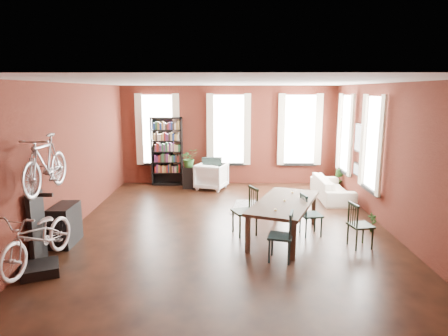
{
  "coord_description": "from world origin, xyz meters",
  "views": [
    {
      "loc": [
        -0.03,
        -8.48,
        3.02
      ],
      "look_at": [
        -0.12,
        0.6,
        1.27
      ],
      "focal_mm": 32.0,
      "sensor_mm": 36.0,
      "label": 1
    }
  ],
  "objects_px": {
    "dining_chair_b": "(245,211)",
    "bookshelf": "(167,151)",
    "bike_trainer": "(40,269)",
    "plant_stand": "(189,178)",
    "console_table": "(65,225)",
    "cream_sofa": "(332,185)",
    "bicycle_floor": "(36,211)",
    "dining_chair_a": "(280,236)",
    "dining_chair_c": "(361,225)",
    "dining_table": "(284,219)",
    "white_armchair": "(211,175)",
    "dining_chair_d": "(311,215)"
  },
  "relations": [
    {
      "from": "dining_chair_b",
      "to": "bookshelf",
      "type": "height_order",
      "value": "bookshelf"
    },
    {
      "from": "bike_trainer",
      "to": "plant_stand",
      "type": "height_order",
      "value": "plant_stand"
    },
    {
      "from": "bookshelf",
      "to": "console_table",
      "type": "xyz_separation_m",
      "value": [
        -1.28,
        -5.2,
        -0.7
      ]
    },
    {
      "from": "cream_sofa",
      "to": "bicycle_floor",
      "type": "xyz_separation_m",
      "value": [
        -6.1,
        -4.87,
        0.69
      ]
    },
    {
      "from": "bike_trainer",
      "to": "dining_chair_a",
      "type": "bearing_deg",
      "value": 8.32
    },
    {
      "from": "dining_chair_c",
      "to": "bookshelf",
      "type": "height_order",
      "value": "bookshelf"
    },
    {
      "from": "dining_table",
      "to": "white_armchair",
      "type": "height_order",
      "value": "white_armchair"
    },
    {
      "from": "dining_chair_a",
      "to": "dining_chair_b",
      "type": "relative_size",
      "value": 0.91
    },
    {
      "from": "bike_trainer",
      "to": "dining_chair_d",
      "type": "bearing_deg",
      "value": 21.15
    },
    {
      "from": "dining_chair_c",
      "to": "bicycle_floor",
      "type": "relative_size",
      "value": 0.48
    },
    {
      "from": "plant_stand",
      "to": "bicycle_floor",
      "type": "bearing_deg",
      "value": -107.5
    },
    {
      "from": "dining_chair_a",
      "to": "white_armchair",
      "type": "height_order",
      "value": "dining_chair_a"
    },
    {
      "from": "cream_sofa",
      "to": "console_table",
      "type": "distance_m",
      "value": 7.15
    },
    {
      "from": "dining_table",
      "to": "plant_stand",
      "type": "xyz_separation_m",
      "value": [
        -2.39,
        4.29,
        -0.05
      ]
    },
    {
      "from": "dining_table",
      "to": "console_table",
      "type": "height_order",
      "value": "console_table"
    },
    {
      "from": "dining_chair_b",
      "to": "dining_chair_c",
      "type": "bearing_deg",
      "value": 50.58
    },
    {
      "from": "white_armchair",
      "to": "bike_trainer",
      "type": "xyz_separation_m",
      "value": [
        -2.64,
        -5.97,
        -0.36
      ]
    },
    {
      "from": "dining_chair_a",
      "to": "plant_stand",
      "type": "distance_m",
      "value": 5.87
    },
    {
      "from": "dining_table",
      "to": "dining_chair_c",
      "type": "xyz_separation_m",
      "value": [
        1.42,
        -0.52,
        0.06
      ]
    },
    {
      "from": "dining_chair_c",
      "to": "bike_trainer",
      "type": "height_order",
      "value": "dining_chair_c"
    },
    {
      "from": "dining_chair_d",
      "to": "bike_trainer",
      "type": "distance_m",
      "value": 5.28
    },
    {
      "from": "dining_chair_d",
      "to": "console_table",
      "type": "xyz_separation_m",
      "value": [
        -5.02,
        -0.54,
        -0.05
      ]
    },
    {
      "from": "bike_trainer",
      "to": "white_armchair",
      "type": "bearing_deg",
      "value": 66.17
    },
    {
      "from": "dining_chair_a",
      "to": "dining_chair_c",
      "type": "relative_size",
      "value": 1.03
    },
    {
      "from": "bike_trainer",
      "to": "plant_stand",
      "type": "distance_m",
      "value": 6.36
    },
    {
      "from": "dining_table",
      "to": "console_table",
      "type": "bearing_deg",
      "value": -153.19
    },
    {
      "from": "console_table",
      "to": "bike_trainer",
      "type": "bearing_deg",
      "value": -85.6
    },
    {
      "from": "bookshelf",
      "to": "white_armchair",
      "type": "xyz_separation_m",
      "value": [
        1.46,
        -0.59,
        -0.65
      ]
    },
    {
      "from": "white_armchair",
      "to": "cream_sofa",
      "type": "distance_m",
      "value": 3.66
    },
    {
      "from": "dining_chair_c",
      "to": "bicycle_floor",
      "type": "bearing_deg",
      "value": 90.18
    },
    {
      "from": "dining_chair_a",
      "to": "bookshelf",
      "type": "bearing_deg",
      "value": -139.24
    },
    {
      "from": "bookshelf",
      "to": "white_armchair",
      "type": "height_order",
      "value": "bookshelf"
    },
    {
      "from": "white_armchair",
      "to": "bike_trainer",
      "type": "distance_m",
      "value": 6.54
    },
    {
      "from": "dining_chair_b",
      "to": "bicycle_floor",
      "type": "xyz_separation_m",
      "value": [
        -3.49,
        -1.95,
        0.59
      ]
    },
    {
      "from": "dining_chair_a",
      "to": "bicycle_floor",
      "type": "distance_m",
      "value": 4.17
    },
    {
      "from": "plant_stand",
      "to": "dining_chair_a",
      "type": "bearing_deg",
      "value": -68.36
    },
    {
      "from": "dining_chair_c",
      "to": "console_table",
      "type": "bearing_deg",
      "value": 76.73
    },
    {
      "from": "dining_chair_a",
      "to": "dining_chair_c",
      "type": "xyz_separation_m",
      "value": [
        1.65,
        0.64,
        -0.01
      ]
    },
    {
      "from": "cream_sofa",
      "to": "bicycle_floor",
      "type": "bearing_deg",
      "value": 128.56
    },
    {
      "from": "dining_chair_c",
      "to": "white_armchair",
      "type": "relative_size",
      "value": 1.0
    },
    {
      "from": "dining_table",
      "to": "plant_stand",
      "type": "height_order",
      "value": "dining_table"
    },
    {
      "from": "dining_table",
      "to": "dining_chair_b",
      "type": "xyz_separation_m",
      "value": [
        -0.82,
        0.18,
        0.12
      ]
    },
    {
      "from": "bicycle_floor",
      "to": "dining_chair_d",
      "type": "bearing_deg",
      "value": 30.52
    },
    {
      "from": "dining_table",
      "to": "white_armchair",
      "type": "relative_size",
      "value": 2.57
    },
    {
      "from": "bookshelf",
      "to": "console_table",
      "type": "bearing_deg",
      "value": -103.83
    },
    {
      "from": "dining_chair_c",
      "to": "bike_trainer",
      "type": "xyz_separation_m",
      "value": [
        -5.75,
        -1.24,
        -0.36
      ]
    },
    {
      "from": "dining_chair_a",
      "to": "cream_sofa",
      "type": "relative_size",
      "value": 0.44
    },
    {
      "from": "dining_chair_b",
      "to": "bicycle_floor",
      "type": "height_order",
      "value": "bicycle_floor"
    },
    {
      "from": "dining_chair_a",
      "to": "dining_table",
      "type": "bearing_deg",
      "value": -176.33
    },
    {
      "from": "cream_sofa",
      "to": "bicycle_floor",
      "type": "height_order",
      "value": "bicycle_floor"
    }
  ]
}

